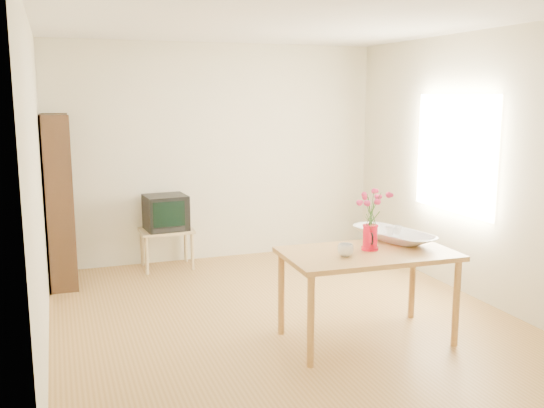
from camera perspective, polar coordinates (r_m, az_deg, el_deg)
name	(u,v)px	position (r m, az deg, el deg)	size (l,w,h in m)	color
room	(287,175)	(5.27, 1.39, 2.70)	(4.50, 4.50, 4.50)	olive
table	(368,262)	(4.97, 9.00, -5.38)	(1.39, 0.82, 0.75)	olive
tv_stand	(166,236)	(7.12, -9.90, -2.94)	(0.60, 0.45, 0.46)	tan
bookshelf	(60,206)	(6.72, -19.37, -0.22)	(0.28, 0.70, 1.80)	black
pitcher	(370,238)	(4.99, 9.20, -3.21)	(0.14, 0.21, 0.21)	red
flowers	(371,206)	(4.93, 9.31, -0.16)	(0.24, 0.24, 0.34)	#F63979
mug	(345,250)	(4.77, 6.93, -4.33)	(0.12, 0.12, 0.10)	white
bowl	(394,212)	(5.30, 11.45, -0.71)	(0.54, 0.54, 0.51)	white
teacup_a	(390,218)	(5.29, 11.06, -1.27)	(0.07, 0.07, 0.06)	white
teacup_b	(398,217)	(5.35, 11.73, -1.17)	(0.07, 0.07, 0.06)	white
television	(165,212)	(7.08, -9.99, -0.73)	(0.49, 0.46, 0.40)	black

